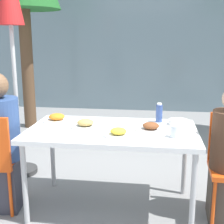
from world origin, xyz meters
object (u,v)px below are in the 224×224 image
(bottle, at_px, (159,113))
(salad_bowl, at_px, (178,122))
(drinking_cup, at_px, (175,131))
(person_left, at_px, (0,146))
(closed_umbrella, at_px, (10,9))

(bottle, distance_m, salad_bowl, 0.20)
(bottle, relative_size, drinking_cup, 1.92)
(person_left, xyz_separation_m, drinking_cup, (1.48, -0.05, 0.21))
(person_left, distance_m, salad_bowl, 1.58)
(drinking_cup, bearing_deg, bottle, 104.81)
(closed_umbrella, bearing_deg, bottle, -11.67)
(bottle, height_order, drinking_cup, bottle)
(person_left, height_order, drinking_cup, person_left)
(closed_umbrella, xyz_separation_m, bottle, (1.52, -0.31, -0.96))
(person_left, height_order, closed_umbrella, closed_umbrella)
(drinking_cup, bearing_deg, salad_bowl, 81.87)
(bottle, distance_m, drinking_cup, 0.46)
(person_left, relative_size, salad_bowl, 6.91)
(person_left, relative_size, bottle, 6.80)
(closed_umbrella, xyz_separation_m, drinking_cup, (1.64, -0.76, -1.00))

